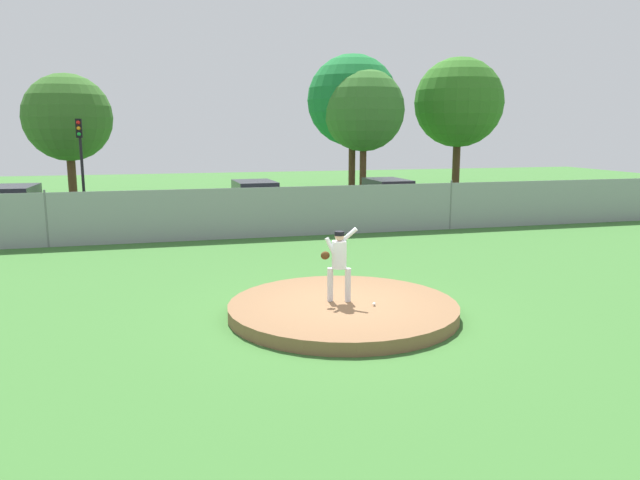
{
  "coord_description": "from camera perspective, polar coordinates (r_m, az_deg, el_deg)",
  "views": [
    {
      "loc": [
        -3.68,
        -12.06,
        3.97
      ],
      "look_at": [
        0.11,
        2.41,
        1.24
      ],
      "focal_mm": 33.75,
      "sensor_mm": 36.0,
      "label": 1
    }
  ],
  "objects": [
    {
      "name": "parked_car_charcoal",
      "position": [
        26.98,
        -26.94,
        2.61
      ],
      "size": [
        1.87,
        4.85,
        1.8
      ],
      "color": "#232328",
      "rests_on": "ground_plane"
    },
    {
      "name": "parked_car_burgundy",
      "position": [
        28.6,
        6.39,
        3.97
      ],
      "size": [
        1.92,
        4.83,
        1.72
      ],
      "color": "maroon",
      "rests_on": "ground_plane"
    },
    {
      "name": "chainlink_fence",
      "position": [
        22.57,
        -5.18,
        2.61
      ],
      "size": [
        37.97,
        0.07,
        1.99
      ],
      "color": "gray",
      "rests_on": "ground_plane"
    },
    {
      "name": "ground_plane",
      "position": [
        18.86,
        -3.11,
        -1.81
      ],
      "size": [
        80.0,
        80.0,
        0.0
      ],
      "primitive_type": "plane",
      "color": "#386B2D"
    },
    {
      "name": "tree_broad_left",
      "position": [
        41.66,
        13.01,
        12.57
      ],
      "size": [
        5.85,
        5.85,
        8.71
      ],
      "color": "#4C331E",
      "rests_on": "ground_plane"
    },
    {
      "name": "parked_car_slate",
      "position": [
        27.04,
        -6.19,
        3.64
      ],
      "size": [
        2.06,
        4.6,
        1.76
      ],
      "color": "slate",
      "rests_on": "ground_plane"
    },
    {
      "name": "pitcher_youth",
      "position": [
        13.04,
        1.78,
        -1.78
      ],
      "size": [
        0.8,
        0.32,
        1.64
      ],
      "color": "silver",
      "rests_on": "pitchers_mound"
    },
    {
      "name": "tree_leaning_west",
      "position": [
        37.08,
        4.16,
        12.17
      ],
      "size": [
        4.95,
        4.95,
        7.66
      ],
      "color": "#4C331E",
      "rests_on": "ground_plane"
    },
    {
      "name": "traffic_light_near",
      "position": [
        31.26,
        -21.75,
        8.05
      ],
      "size": [
        0.28,
        0.46,
        4.52
      ],
      "color": "black",
      "rests_on": "ground_plane"
    },
    {
      "name": "tree_broad_right",
      "position": [
        38.23,
        3.1,
        13.06
      ],
      "size": [
        5.6,
        5.6,
        8.6
      ],
      "color": "#4C331E",
      "rests_on": "ground_plane"
    },
    {
      "name": "tree_tall_centre",
      "position": [
        34.77,
        -22.81,
        10.63
      ],
      "size": [
        4.55,
        4.55,
        6.91
      ],
      "color": "#4C331E",
      "rests_on": "ground_plane"
    },
    {
      "name": "baseball",
      "position": [
        12.96,
        5.15,
        -6.07
      ],
      "size": [
        0.07,
        0.07,
        0.07
      ],
      "primitive_type": "sphere",
      "color": "white",
      "rests_on": "pitchers_mound"
    },
    {
      "name": "pitchers_mound",
      "position": [
        13.18,
        2.19,
        -6.55
      ],
      "size": [
        5.0,
        5.0,
        0.28
      ],
      "primitive_type": "cylinder",
      "color": "brown",
      "rests_on": "ground_plane"
    },
    {
      "name": "asphalt_strip",
      "position": [
        27.11,
        -6.74,
        1.87
      ],
      "size": [
        44.0,
        7.0,
        0.01
      ],
      "primitive_type": "cube",
      "color": "#2B2B2D",
      "rests_on": "ground_plane"
    }
  ]
}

